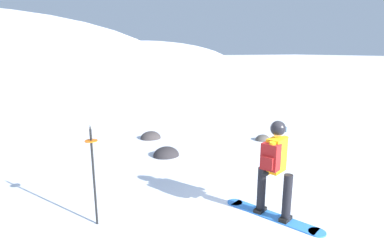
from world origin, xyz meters
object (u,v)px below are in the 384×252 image
at_px(rock_mid, 166,156).
at_px(rock_small, 151,138).
at_px(piste_marker_near, 93,169).
at_px(rock_dark, 263,140).
at_px(snowboarder_main, 275,168).

relative_size(rock_mid, rock_small, 1.07).
xyz_separation_m(piste_marker_near, rock_small, (2.67, 4.62, -0.98)).
relative_size(rock_dark, rock_small, 0.74).
height_order(piste_marker_near, rock_small, piste_marker_near).
xyz_separation_m(snowboarder_main, rock_small, (-0.05, 5.81, -0.92)).
bearing_deg(rock_dark, piste_marker_near, -154.61).
bearing_deg(piste_marker_near, rock_small, 59.95).
relative_size(snowboarder_main, rock_dark, 3.45).
distance_m(piste_marker_near, rock_small, 5.43).
bearing_deg(rock_mid, snowboarder_main, -85.57).
bearing_deg(piste_marker_near, rock_mid, 48.51).
height_order(rock_dark, rock_small, rock_small).
distance_m(rock_dark, rock_small, 3.65).
bearing_deg(rock_small, snowboarder_main, -89.48).
height_order(rock_dark, rock_mid, rock_mid).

